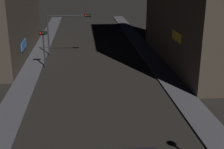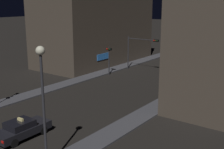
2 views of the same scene
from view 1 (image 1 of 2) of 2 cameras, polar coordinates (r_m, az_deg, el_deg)
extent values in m
cube|color=#424247|center=(35.65, -13.94, 2.39)|extent=(2.10, 68.19, 0.15)
cube|color=#424247|center=(36.14, 7.32, 3.02)|extent=(2.10, 68.19, 0.15)
cube|color=#337FE5|center=(34.74, -15.98, 5.29)|extent=(0.08, 2.80, 0.90)
cube|color=yellow|center=(30.15, 11.89, 6.91)|extent=(0.08, 2.80, 0.90)
cylinder|color=#2D2D33|center=(37.50, -11.71, 7.15)|extent=(0.16, 0.16, 4.98)
cylinder|color=#2D2D33|center=(36.96, -8.23, 10.71)|extent=(4.73, 0.10, 0.10)
cube|color=black|center=(36.93, -4.50, 10.83)|extent=(0.80, 0.28, 0.32)
sphere|color=red|center=(36.75, -4.88, 10.79)|extent=(0.20, 0.20, 0.20)
sphere|color=#3F2D0C|center=(36.75, -4.49, 10.80)|extent=(0.20, 0.20, 0.20)
sphere|color=#0C3319|center=(36.76, -4.10, 10.81)|extent=(0.20, 0.20, 0.20)
cylinder|color=#2D2D33|center=(32.89, -12.46, 4.57)|extent=(0.16, 0.16, 3.94)
cube|color=black|center=(32.52, -12.67, 7.50)|extent=(0.80, 0.28, 0.32)
sphere|color=red|center=(32.39, -13.14, 7.42)|extent=(0.20, 0.20, 0.20)
sphere|color=#3F2D0C|center=(32.35, -12.70, 7.44)|extent=(0.20, 0.20, 0.20)
sphere|color=#0C3319|center=(32.32, -12.27, 7.46)|extent=(0.20, 0.20, 0.20)
camera|label=2|loc=(20.99, 88.14, 2.06)|focal=47.82mm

